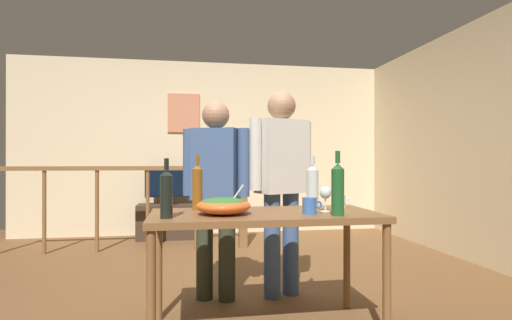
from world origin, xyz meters
TOP-DOWN VIEW (x-y plane):
  - ground_plane at (0.00, 0.00)m, footprint 7.07×7.07m
  - back_wall at (0.00, 2.72)m, footprint 5.44×0.10m
  - side_wall_right at (2.72, 0.82)m, footprint 0.10×4.08m
  - framed_picture at (-0.32, 2.66)m, footprint 0.46×0.03m
  - stair_railing at (-0.55, 1.62)m, footprint 2.97×0.10m
  - tv_console at (-0.50, 2.37)m, footprint 0.90×0.40m
  - flat_screen_tv at (-0.50, 2.34)m, footprint 0.69×0.12m
  - serving_table at (0.20, -0.88)m, footprint 1.42×0.68m
  - salad_bowl at (-0.06, -0.94)m, footprint 0.33×0.33m
  - wine_glass at (0.59, -0.91)m, footprint 0.07×0.07m
  - wine_bottle_green at (0.60, -1.10)m, footprint 0.08×0.08m
  - wine_bottle_clear at (0.54, -0.78)m, footprint 0.08×0.08m
  - wine_bottle_amber at (-0.21, -0.68)m, footprint 0.07×0.07m
  - wine_bottle_dark at (-0.40, -1.04)m, footprint 0.07×0.07m
  - mug_white at (0.74, -0.77)m, footprint 0.12×0.09m
  - mug_blue at (0.46, -1.00)m, footprint 0.12×0.09m
  - person_standing_left at (-0.06, -0.25)m, footprint 0.50×0.33m
  - person_standing_right at (0.46, -0.25)m, footprint 0.54×0.35m

SIDE VIEW (x-z plane):
  - ground_plane at x=0.00m, z-range 0.00..0.00m
  - tv_console at x=-0.50m, z-range 0.00..0.47m
  - stair_railing at x=-0.55m, z-range 0.13..1.19m
  - serving_table at x=0.20m, z-range 0.30..1.04m
  - flat_screen_tv at x=-0.50m, z-range 0.51..1.01m
  - mug_white at x=0.74m, z-range 0.75..0.84m
  - mug_blue at x=0.46m, z-range 0.75..0.85m
  - salad_bowl at x=-0.06m, z-range 0.71..0.89m
  - wine_glass at x=0.59m, z-range 0.78..0.94m
  - person_standing_left at x=-0.06m, z-range 0.12..1.65m
  - wine_bottle_dark at x=-0.40m, z-range 0.72..1.06m
  - wine_bottle_clear at x=0.54m, z-range 0.72..1.08m
  - wine_bottle_amber at x=-0.21m, z-range 0.72..1.08m
  - wine_bottle_green at x=0.60m, z-range 0.71..1.10m
  - person_standing_right at x=0.46m, z-range 0.15..1.77m
  - back_wall at x=0.00m, z-range 0.00..2.54m
  - side_wall_right at x=2.72m, z-range 0.00..2.54m
  - framed_picture at x=-0.32m, z-range 1.49..2.06m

